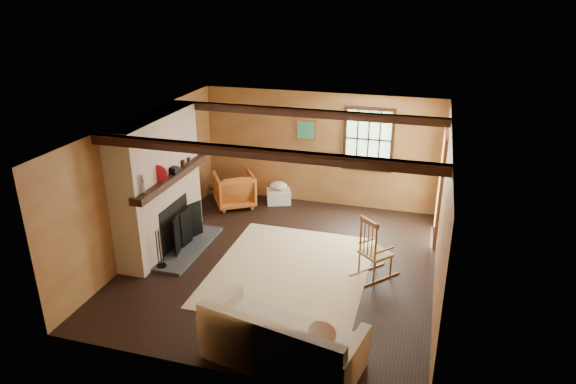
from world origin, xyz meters
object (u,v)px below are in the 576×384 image
(sofa, at_px, (281,345))
(laundry_basket, at_px, (279,196))
(armchair, at_px, (234,190))
(fireplace, at_px, (160,189))
(rocking_chair, at_px, (374,252))

(sofa, distance_m, laundry_basket, 5.10)
(sofa, height_order, armchair, sofa)
(sofa, bearing_deg, fireplace, 152.52)
(laundry_basket, relative_size, armchair, 0.62)
(fireplace, distance_m, laundry_basket, 2.99)
(rocking_chair, bearing_deg, sofa, 112.62)
(rocking_chair, relative_size, laundry_basket, 2.10)
(rocking_chair, bearing_deg, fireplace, 41.50)
(fireplace, height_order, sofa, fireplace)
(fireplace, distance_m, armchair, 2.25)
(fireplace, height_order, armchair, fireplace)
(sofa, bearing_deg, armchair, 130.03)
(armchair, bearing_deg, fireplace, 42.12)
(sofa, xyz_separation_m, armchair, (-2.39, 4.46, 0.08))
(laundry_basket, bearing_deg, sofa, -72.53)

